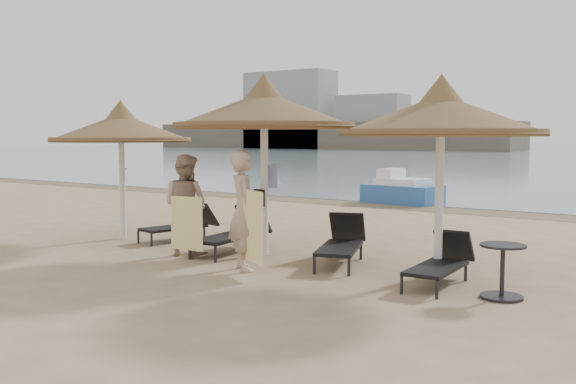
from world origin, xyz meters
name	(u,v)px	position (x,y,z in m)	size (l,w,h in m)	color
ground	(242,262)	(0.00, 0.00, 0.00)	(160.00, 160.00, 0.00)	tan
wet_sand_strip	(440,209)	(0.00, 9.40, 0.00)	(200.00, 1.60, 0.01)	brown
far_shore	(446,130)	(-25.10, 77.82, 2.91)	(150.00, 54.80, 12.00)	brown
palapa_left	(121,129)	(-3.64, 0.58, 2.32)	(2.94, 2.94, 2.91)	white
palapa_center	(264,111)	(-0.07, 0.76, 2.62)	(3.32, 3.32, 3.29)	white
palapa_right	(441,116)	(3.25, 0.71, 2.47)	(3.13, 3.13, 3.10)	white
lounger_far_left	(183,224)	(-2.48, 1.16, 0.34)	(0.92, 1.77, 0.75)	black
lounger_near_left	(235,232)	(-0.71, 0.70, 0.37)	(0.74, 1.90, 0.83)	black
lounger_near_right	(342,242)	(1.47, 0.89, 0.37)	(1.19, 1.92, 0.82)	black
lounger_far_right	(442,261)	(3.44, 0.37, 0.34)	(0.60, 1.68, 0.75)	black
side_table	(502,273)	(4.42, 0.01, 0.35)	(0.61, 0.61, 0.73)	black
person_left	(185,197)	(-1.26, -0.06, 1.07)	(0.98, 0.64, 2.13)	tan
person_right	(243,201)	(0.43, -0.51, 1.13)	(1.04, 0.67, 2.26)	tan
towel_left	(187,223)	(-0.91, -0.41, 0.65)	(0.67, 0.10, 0.94)	yellow
towel_right	(251,226)	(0.78, -0.76, 0.78)	(0.73, 0.38, 1.13)	yellow
bag_patterned	(270,176)	(-0.07, 0.94, 1.44)	(0.36, 0.18, 0.44)	white
bag_dark	(259,198)	(-0.07, 0.60, 1.06)	(0.23, 0.11, 0.31)	black
pedal_boat	(402,190)	(-1.69, 10.46, 0.41)	(2.49, 1.64, 1.10)	#2B5DA0
buoy_left	(393,173)	(-7.43, 22.33, 0.17)	(0.35, 0.35, 0.35)	gold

